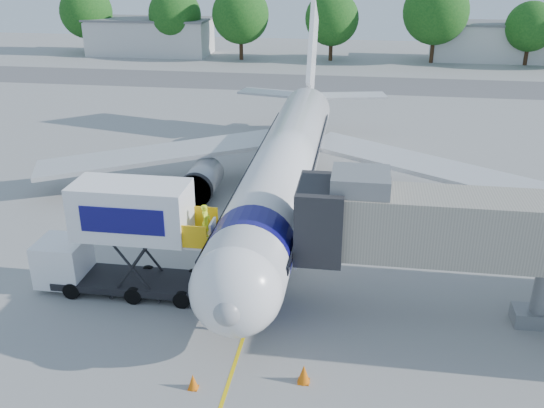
# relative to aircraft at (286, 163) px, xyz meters

# --- Properties ---
(ground) EXTENTS (160.00, 160.00, 0.00)m
(ground) POSITION_rel_aircraft_xyz_m (0.00, -4.12, -2.95)
(ground) COLOR #979794
(ground) RESTS_ON ground
(guidance_line) EXTENTS (0.15, 70.00, 0.01)m
(guidance_line) POSITION_rel_aircraft_xyz_m (0.00, -4.12, -2.94)
(guidance_line) COLOR yellow
(guidance_line) RESTS_ON ground
(taxiway_strip) EXTENTS (120.00, 10.00, 0.01)m
(taxiway_strip) POSITION_rel_aircraft_xyz_m (0.00, 37.88, -2.94)
(taxiway_strip) COLOR #59595B
(taxiway_strip) RESTS_ON ground
(aircraft) EXTENTS (34.17, 37.73, 11.35)m
(aircraft) POSITION_rel_aircraft_xyz_m (0.00, 0.00, 0.00)
(aircraft) COLOR white
(aircraft) RESTS_ON ground
(jet_bridge) EXTENTS (13.90, 3.20, 6.60)m
(jet_bridge) POSITION_rel_aircraft_xyz_m (7.99, -11.12, 1.39)
(jet_bridge) COLOR #9D9686
(jet_bridge) RESTS_ON ground
(catering_hiloader) EXTENTS (8.50, 2.44, 5.50)m
(catering_hiloader) POSITION_rel_aircraft_xyz_m (-6.27, -11.12, -0.19)
(catering_hiloader) COLOR black
(catering_hiloader) RESTS_ON ground
(safety_cone_a) EXTENTS (0.48, 0.48, 0.77)m
(safety_cone_a) POSITION_rel_aircraft_xyz_m (2.79, -16.46, -2.58)
(safety_cone_a) COLOR #DC620B
(safety_cone_a) RESTS_ON ground
(safety_cone_b) EXTENTS (0.39, 0.39, 0.63)m
(safety_cone_b) POSITION_rel_aircraft_xyz_m (-1.23, -17.42, -2.65)
(safety_cone_b) COLOR #DC620B
(safety_cone_b) RESTS_ON ground
(outbuilding_left) EXTENTS (18.40, 8.40, 5.30)m
(outbuilding_left) POSITION_rel_aircraft_xyz_m (-28.00, 55.88, -0.29)
(outbuilding_left) COLOR silver
(outbuilding_left) RESTS_ON ground
(outbuilding_right) EXTENTS (16.40, 7.40, 5.30)m
(outbuilding_right) POSITION_rel_aircraft_xyz_m (22.00, 57.88, -0.29)
(outbuilding_right) COLOR silver
(outbuilding_right) RESTS_ON ground
(tree_a) EXTENTS (7.83, 7.83, 9.99)m
(tree_a) POSITION_rel_aircraft_xyz_m (-37.69, 55.48, 3.11)
(tree_a) COLOR #382314
(tree_a) RESTS_ON ground
(tree_b) EXTENTS (7.68, 7.68, 9.79)m
(tree_b) POSITION_rel_aircraft_xyz_m (-23.59, 54.69, 2.99)
(tree_b) COLOR #382314
(tree_b) RESTS_ON ground
(tree_c) EXTENTS (8.08, 8.08, 10.31)m
(tree_c) POSITION_rel_aircraft_xyz_m (-13.39, 52.96, 3.31)
(tree_c) COLOR #382314
(tree_c) RESTS_ON ground
(tree_d) EXTENTS (7.55, 7.55, 9.63)m
(tree_d) POSITION_rel_aircraft_xyz_m (-0.50, 54.03, 2.89)
(tree_d) COLOR #382314
(tree_d) RESTS_ON ground
(tree_e) EXTENTS (9.00, 9.00, 11.47)m
(tree_e) POSITION_rel_aircraft_xyz_m (13.72, 54.38, 4.02)
(tree_e) COLOR #382314
(tree_e) RESTS_ON ground
(tree_f) EXTENTS (6.70, 6.70, 8.55)m
(tree_f) POSITION_rel_aircraft_xyz_m (26.44, 54.41, 2.24)
(tree_f) COLOR #382314
(tree_f) RESTS_ON ground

